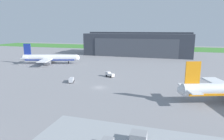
{
  "coord_description": "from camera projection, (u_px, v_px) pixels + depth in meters",
  "views": [
    {
      "loc": [
        26.81,
        -71.35,
        23.05
      ],
      "look_at": [
        -0.83,
        20.27,
        3.08
      ],
      "focal_mm": 31.78,
      "sensor_mm": 36.0,
      "label": 1
    }
  ],
  "objects": [
    {
      "name": "stair_truck",
      "position": [
        110.0,
        74.0,
        96.45
      ],
      "size": [
        5.03,
        4.0,
        2.41
      ],
      "color": "silver",
      "rests_on": "ground_plane"
    },
    {
      "name": "airliner_far_left",
      "position": [
        50.0,
        58.0,
        132.63
      ],
      "size": [
        37.79,
        31.67,
        13.46
      ],
      "color": "white",
      "rests_on": "ground_plane"
    },
    {
      "name": "grass_field_strip",
      "position": [
        149.0,
        48.0,
        240.97
      ],
      "size": [
        440.0,
        56.0,
        0.08
      ],
      "primitive_type": "cube",
      "color": "#3F8334",
      "rests_on": "ground_plane"
    },
    {
      "name": "maintenance_hangar",
      "position": [
        138.0,
        44.0,
        178.74
      ],
      "size": [
        90.7,
        38.64,
        20.16
      ],
      "color": "#383D47",
      "rests_on": "ground_plane"
    },
    {
      "name": "ground_plane",
      "position": [
        99.0,
        88.0,
        79.16
      ],
      "size": [
        440.0,
        440.0,
        0.0
      ],
      "primitive_type": "plane",
      "color": "gray"
    },
    {
      "name": "fuel_bowser",
      "position": [
        71.0,
        80.0,
        86.67
      ],
      "size": [
        3.29,
        4.96,
        1.96
      ],
      "color": "silver",
      "rests_on": "ground_plane"
    }
  ]
}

